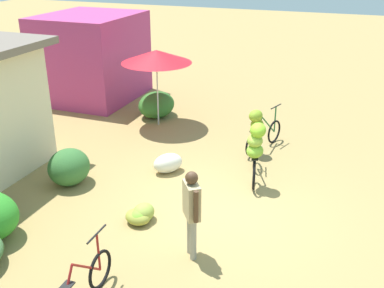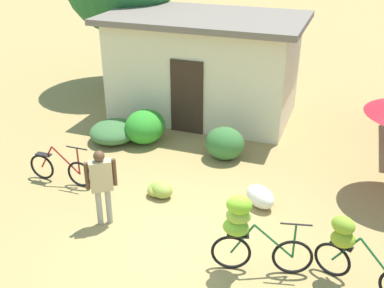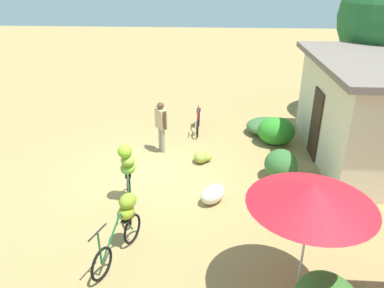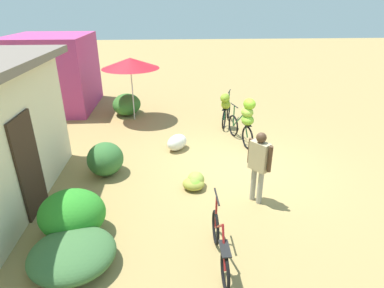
{
  "view_description": "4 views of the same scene",
  "coord_description": "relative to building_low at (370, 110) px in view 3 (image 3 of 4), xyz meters",
  "views": [
    {
      "loc": [
        -7.32,
        -2.16,
        4.74
      ],
      "look_at": [
        0.91,
        0.95,
        0.9
      ],
      "focal_mm": 42.54,
      "sensor_mm": 36.0,
      "label": 1
    },
    {
      "loc": [
        2.52,
        -6.26,
        5.31
      ],
      "look_at": [
        -0.23,
        1.38,
        1.29
      ],
      "focal_mm": 43.23,
      "sensor_mm": 36.0,
      "label": 2
    },
    {
      "loc": [
        8.52,
        1.63,
        4.93
      ],
      "look_at": [
        0.53,
        1.09,
        1.22
      ],
      "focal_mm": 34.43,
      "sensor_mm": 36.0,
      "label": 3
    },
    {
      "loc": [
        -7.01,
        1.77,
        3.85
      ],
      "look_at": [
        -0.2,
        1.29,
        0.77
      ],
      "focal_mm": 29.5,
      "sensor_mm": 36.0,
      "label": 4
    }
  ],
  "objects": [
    {
      "name": "ground_plane",
      "position": [
        1.5,
        -5.95,
        -1.47
      ],
      "size": [
        60.0,
        60.0,
        0.0
      ],
      "primitive_type": "plane",
      "color": "#9C824D"
    },
    {
      "name": "building_low",
      "position": [
        0.0,
        0.0,
        0.0
      ],
      "size": [
        5.5,
        3.33,
        2.89
      ],
      "color": "beige",
      "rests_on": "ground"
    },
    {
      "name": "hedge_bush_front_left",
      "position": [
        -1.61,
        -2.57,
        -1.21
      ],
      "size": [
        1.26,
        1.35,
        0.51
      ],
      "primitive_type": "ellipsoid",
      "color": "#3B6637",
      "rests_on": "ground"
    },
    {
      "name": "hedge_bush_front_right",
      "position": [
        -0.8,
        -2.38,
        -1.04
      ],
      "size": [
        1.01,
        1.16,
        0.86
      ],
      "primitive_type": "ellipsoid",
      "color": "#2D8B26",
      "rests_on": "ground"
    },
    {
      "name": "hedge_bush_mid",
      "position": [
        1.39,
        -2.56,
        -1.07
      ],
      "size": [
        0.94,
        0.86,
        0.79
      ],
      "primitive_type": "ellipsoid",
      "color": "#346931",
      "rests_on": "ground"
    },
    {
      "name": "market_umbrella",
      "position": [
        5.31,
        -2.86,
        0.51
      ],
      "size": [
        1.94,
        1.94,
        2.16
      ],
      "color": "beige",
      "rests_on": "ground"
    },
    {
      "name": "bicycle_leftmost",
      "position": [
        -1.67,
        -4.89,
        -1.13
      ],
      "size": [
        1.57,
        0.14,
        0.95
      ],
      "color": "black",
      "rests_on": "ground"
    },
    {
      "name": "bicycle_near_pile",
      "position": [
        2.79,
        -6.27,
        -0.61
      ],
      "size": [
        1.63,
        0.52,
        1.45
      ],
      "color": "black",
      "rests_on": "ground"
    },
    {
      "name": "bicycle_center_loaded",
      "position": [
        4.43,
        -5.99,
        -0.78
      ],
      "size": [
        1.6,
        0.64,
        1.17
      ],
      "color": "black",
      "rests_on": "ground"
    },
    {
      "name": "banana_pile_on_ground",
      "position": [
        0.58,
        -4.66,
        -1.31
      ],
      "size": [
        0.63,
        0.59,
        0.34
      ],
      "color": "#8FA33E",
      "rests_on": "ground"
    },
    {
      "name": "produce_sack",
      "position": [
        2.65,
        -4.32,
        -1.25
      ],
      "size": [
        0.82,
        0.78,
        0.44
      ],
      "primitive_type": "ellipsoid",
      "rotation": [
        0.0,
        0.0,
        2.47
      ],
      "color": "silver",
      "rests_on": "ground"
    },
    {
      "name": "person_vendor",
      "position": [
        -0.01,
        -5.9,
        -0.52
      ],
      "size": [
        0.48,
        0.4,
        1.56
      ],
      "color": "gray",
      "rests_on": "ground"
    }
  ]
}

